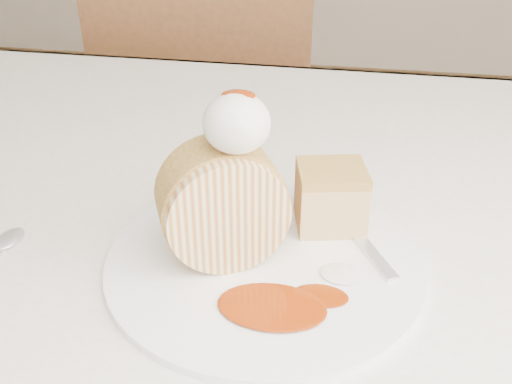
# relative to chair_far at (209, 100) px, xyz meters

# --- Properties ---
(table) EXTENTS (1.40, 0.90, 0.75)m
(table) POSITION_rel_chair_far_xyz_m (0.23, -0.69, 0.09)
(table) COLOR white
(table) RESTS_ON ground
(chair_far) EXTENTS (0.53, 0.53, 1.01)m
(chair_far) POSITION_rel_chair_far_xyz_m (0.00, 0.00, 0.00)
(chair_far) COLOR brown
(chair_far) RESTS_ON ground
(plate) EXTENTS (0.36, 0.36, 0.01)m
(plate) POSITION_rel_chair_far_xyz_m (0.28, -0.84, 0.18)
(plate) COLOR white
(plate) RESTS_ON table
(roulade_slice) EXTENTS (0.13, 0.10, 0.11)m
(roulade_slice) POSITION_rel_chair_far_xyz_m (0.24, -0.84, 0.24)
(roulade_slice) COLOR beige
(roulade_slice) RESTS_ON plate
(cake_chunk) EXTENTS (0.08, 0.07, 0.06)m
(cake_chunk) POSITION_rel_chair_far_xyz_m (0.34, -0.77, 0.21)
(cake_chunk) COLOR tan
(cake_chunk) RESTS_ON plate
(whipped_cream) EXTENTS (0.06, 0.06, 0.05)m
(whipped_cream) POSITION_rel_chair_far_xyz_m (0.26, -0.84, 0.32)
(whipped_cream) COLOR white
(whipped_cream) RESTS_ON roulade_slice
(caramel_drizzle) EXTENTS (0.03, 0.02, 0.01)m
(caramel_drizzle) POSITION_rel_chair_far_xyz_m (0.26, -0.83, 0.35)
(caramel_drizzle) COLOR #842805
(caramel_drizzle) RESTS_ON whipped_cream
(caramel_pool) EXTENTS (0.10, 0.08, 0.00)m
(caramel_pool) POSITION_rel_chair_far_xyz_m (0.30, -0.91, 0.19)
(caramel_pool) COLOR #842805
(caramel_pool) RESTS_ON plate
(fork) EXTENTS (0.10, 0.17, 0.00)m
(fork) POSITION_rel_chair_far_xyz_m (0.37, -0.79, 0.19)
(fork) COLOR silver
(fork) RESTS_ON plate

